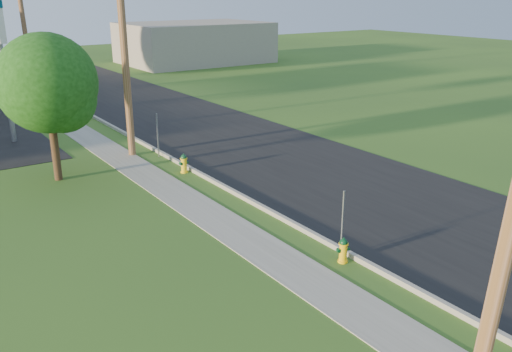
# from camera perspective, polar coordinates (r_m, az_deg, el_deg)

# --- Properties ---
(ground_plane) EXTENTS (140.00, 140.00, 0.00)m
(ground_plane) POSITION_cam_1_polar(r_m,az_deg,el_deg) (13.07, 21.23, -15.33)
(ground_plane) COLOR #315420
(ground_plane) RESTS_ON ground
(road) EXTENTS (8.00, 120.00, 0.02)m
(road) POSITION_cam_1_polar(r_m,az_deg,el_deg) (22.09, 6.64, 0.14)
(road) COLOR black
(road) RESTS_ON ground
(curb) EXTENTS (0.15, 120.00, 0.15)m
(curb) POSITION_cam_1_polar(r_m,az_deg,el_deg) (19.79, -2.12, -1.82)
(curb) COLOR gray
(curb) RESTS_ON ground
(sidewalk) EXTENTS (1.50, 120.00, 0.03)m
(sidewalk) POSITION_cam_1_polar(r_m,az_deg,el_deg) (18.99, -6.56, -3.04)
(sidewalk) COLOR gray
(sidewalk) RESTS_ON ground
(utility_pole_mid) EXTENTS (1.40, 0.32, 9.80)m
(utility_pole_mid) POSITION_cam_1_polar(r_m,az_deg,el_deg) (24.36, -13.74, 13.41)
(utility_pole_mid) COLOR brown
(utility_pole_mid) RESTS_ON ground
(utility_pole_far) EXTENTS (1.40, 0.32, 9.50)m
(utility_pole_far) POSITION_cam_1_polar(r_m,az_deg,el_deg) (41.62, -23.23, 14.34)
(utility_pole_far) COLOR brown
(utility_pole_far) RESTS_ON ground
(sign_post_near) EXTENTS (0.05, 0.04, 2.00)m
(sign_post_near) POSITION_cam_1_polar(r_m,az_deg,el_deg) (15.07, 9.10, -5.12)
(sign_post_near) COLOR gray
(sign_post_near) RESTS_ON ground
(sign_post_mid) EXTENTS (0.05, 0.04, 2.00)m
(sign_post_mid) POSITION_cam_1_polar(r_m,az_deg,el_deg) (24.45, -10.30, 4.22)
(sign_post_mid) COLOR gray
(sign_post_mid) RESTS_ON ground
(sign_post_far) EXTENTS (0.05, 0.04, 2.00)m
(sign_post_far) POSITION_cam_1_polar(r_m,az_deg,el_deg) (35.69, -18.70, 8.14)
(sign_post_far) COLOR gray
(sign_post_far) RESTS_ON ground
(distant_building) EXTENTS (14.00, 10.00, 4.00)m
(distant_building) POSITION_cam_1_polar(r_m,az_deg,el_deg) (57.79, -6.48, 13.78)
(distant_building) COLOR gray
(distant_building) RESTS_ON ground
(tree_verge) EXTENTS (3.75, 3.75, 5.68)m
(tree_verge) POSITION_cam_1_polar(r_m,az_deg,el_deg) (21.89, -20.81, 8.72)
(tree_verge) COLOR #322216
(tree_verge) RESTS_ON ground
(hydrant_near) EXTENTS (0.38, 0.34, 0.74)m
(hydrant_near) POSITION_cam_1_polar(r_m,az_deg,el_deg) (15.12, 9.17, -7.72)
(hydrant_near) COLOR yellow
(hydrant_near) RESTS_ON ground
(hydrant_mid) EXTENTS (0.42, 0.37, 0.81)m
(hydrant_mid) POSITION_cam_1_polar(r_m,az_deg,el_deg) (22.30, -7.59, 1.32)
(hydrant_mid) COLOR yellow
(hydrant_mid) RESTS_ON ground
(hydrant_far) EXTENTS (0.39, 0.35, 0.75)m
(hydrant_far) POSITION_cam_1_polar(r_m,az_deg,el_deg) (33.40, -17.66, 6.45)
(hydrant_far) COLOR yellow
(hydrant_far) RESTS_ON ground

